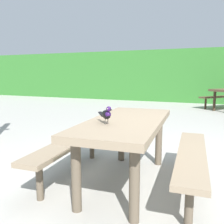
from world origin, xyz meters
TOP-DOWN VIEW (x-y plane):
  - ground_plane at (0.00, 0.00)m, footprint 60.00×60.00m
  - hedge_wall at (0.00, 9.27)m, footprint 28.00×1.90m
  - picnic_table_foreground at (-0.39, -0.12)m, footprint 1.78×1.84m
  - bird_grackle at (-0.48, -0.46)m, footprint 0.23×0.21m

SIDE VIEW (x-z plane):
  - ground_plane at x=0.00m, z-range 0.00..0.00m
  - picnic_table_foreground at x=-0.39m, z-range 0.19..0.93m
  - bird_grackle at x=-0.48m, z-range 0.75..0.94m
  - hedge_wall at x=0.00m, z-range 0.00..2.31m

